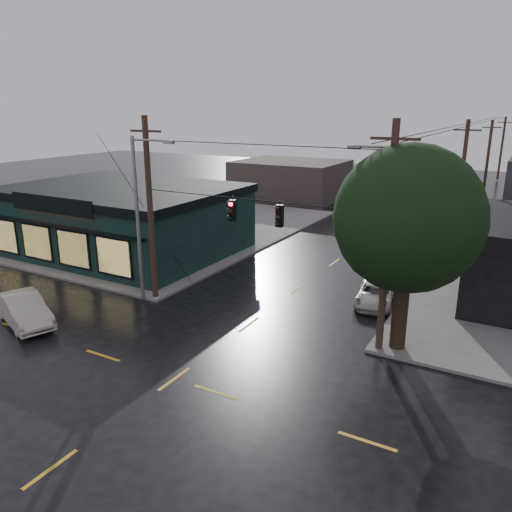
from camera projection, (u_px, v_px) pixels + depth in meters
The scene contains 15 objects.
ground_plane at pixel (174, 379), 20.19m from camera, with size 160.00×160.00×0.00m, color black.
sidewalk_nw at pixel (139, 224), 46.25m from camera, with size 28.00×28.00×0.15m, color slate.
pizza_shop at pixel (122, 218), 37.30m from camera, with size 16.30×12.34×4.90m.
corner_tree at pixel (408, 219), 20.90m from camera, with size 6.31×6.31×9.08m.
utility_pole_nw at pixel (156, 298), 28.67m from camera, with size 2.00×0.32×10.15m, color #321D16, non-canonical shape.
utility_pole_ne at pixel (378, 350), 22.55m from camera, with size 2.00×0.32×10.15m, color #321D16, non-canonical shape.
utility_pole_far_a at pixel (454, 242), 40.48m from camera, with size 2.00×0.32×9.65m, color #321D16, non-canonical shape.
utility_pole_far_b at pixel (482, 202), 57.16m from camera, with size 2.00×0.32×9.15m, color #321D16, non-canonical shape.
utility_pole_far_c at pixel (497, 181), 73.84m from camera, with size 2.00×0.32×9.15m, color #321D16, non-canonical shape.
span_signal_assembly at pixel (255, 213), 23.92m from camera, with size 13.00×0.48×1.23m.
streetlight_nw at pixel (143, 301), 28.22m from camera, with size 5.40×0.30×9.15m, color gray, non-canonical shape.
streetlight_ne at pixel (394, 347), 22.90m from camera, with size 5.40×0.30×9.15m, color gray, non-canonical shape.
bg_building_west at pixel (291, 179), 59.50m from camera, with size 12.00×10.00×4.40m, color #3C312B.
sedan_cream at pixel (24, 309), 25.09m from camera, with size 1.65×4.74×1.56m, color #B8B1A2.
suv_silver at pixel (375, 294), 27.66m from camera, with size 1.91×4.15×1.15m, color #B7B1A9.
Camera 1 is at (11.67, -13.96, 10.60)m, focal length 35.00 mm.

